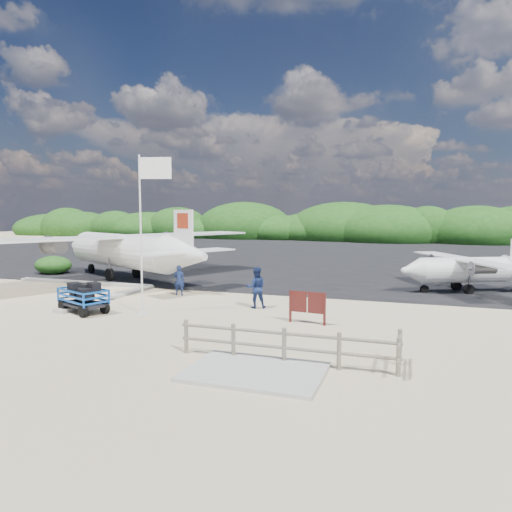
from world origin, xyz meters
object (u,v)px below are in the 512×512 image
(crew_b, at_px, (256,288))
(aircraft_small, at_px, (196,249))
(flagpole, at_px, (143,313))
(crew_a, at_px, (179,280))
(baggage_cart, at_px, (84,313))
(aircraft_large, at_px, (444,268))
(signboard, at_px, (307,324))

(crew_b, height_order, aircraft_small, crew_b)
(flagpole, bearing_deg, crew_a, 98.05)
(flagpole, distance_m, crew_a, 4.35)
(baggage_cart, xyz_separation_m, flagpole, (2.42, 0.66, 0.00))
(crew_b, distance_m, aircraft_large, 20.53)
(baggage_cart, distance_m, signboard, 9.33)
(aircraft_large, bearing_deg, baggage_cart, 81.12)
(baggage_cart, distance_m, flagpole, 2.51)
(signboard, relative_size, crew_b, 0.84)
(crew_a, distance_m, aircraft_small, 30.77)
(signboard, xyz_separation_m, crew_b, (-2.75, 2.11, 0.90))
(flagpole, height_order, aircraft_small, flagpole)
(flagpole, relative_size, crew_b, 3.60)
(signboard, height_order, crew_a, crew_a)
(baggage_cart, distance_m, crew_a, 5.28)
(baggage_cart, bearing_deg, aircraft_large, 77.18)
(signboard, xyz_separation_m, aircraft_large, (6.01, 20.66, 0.00))
(crew_a, height_order, aircraft_small, crew_a)
(baggage_cart, height_order, crew_a, crew_a)
(crew_a, xyz_separation_m, aircraft_large, (13.44, 16.88, -0.77))
(baggage_cart, relative_size, flagpole, 0.37)
(crew_a, relative_size, aircraft_large, 0.08)
(signboard, distance_m, crew_b, 3.58)
(signboard, bearing_deg, crew_b, 148.24)
(flagpole, height_order, signboard, flagpole)
(baggage_cart, relative_size, signboard, 1.58)
(crew_b, bearing_deg, crew_a, -42.13)
(flagpole, height_order, crew_a, flagpole)
(baggage_cart, distance_m, aircraft_small, 34.63)
(baggage_cart, relative_size, aircraft_large, 0.13)
(signboard, xyz_separation_m, aircraft_small, (-20.37, 31.69, 0.00))
(signboard, bearing_deg, aircraft_large, 79.59)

